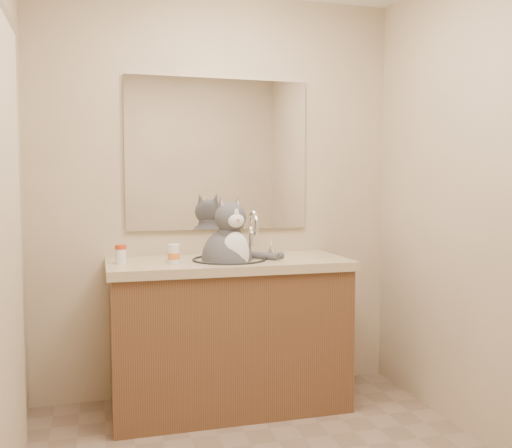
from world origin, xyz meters
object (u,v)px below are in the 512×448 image
at_px(cat, 228,256).
at_px(pill_bottle_redcap, 121,254).
at_px(pill_bottle_orange, 174,254).
at_px(grey_canister, 171,255).

xyz_separation_m(cat, pill_bottle_redcap, (-0.58, 0.02, 0.03)).
distance_m(pill_bottle_redcap, pill_bottle_orange, 0.28).
relative_size(cat, pill_bottle_orange, 5.37).
distance_m(pill_bottle_redcap, grey_canister, 0.28).
xyz_separation_m(pill_bottle_orange, grey_canister, (0.00, 0.11, -0.02)).
height_order(cat, pill_bottle_redcap, cat).
height_order(cat, grey_canister, cat).
distance_m(cat, pill_bottle_redcap, 0.58).
relative_size(pill_bottle_redcap, pill_bottle_orange, 0.96).
bearing_deg(cat, grey_canister, 155.41).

